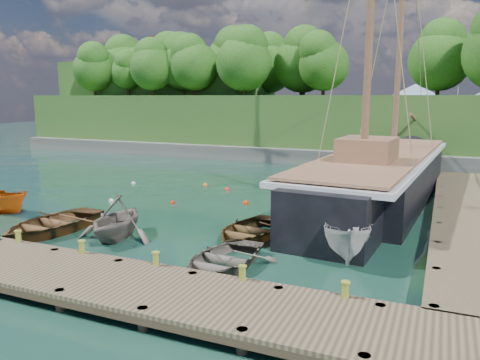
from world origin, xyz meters
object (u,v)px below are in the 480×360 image
object	(u,v)px
rowboat_1	(117,238)
cabin_boat_white	(345,254)
rowboat_0	(52,232)
rowboat_3	(222,268)
schooner	(379,181)
rowboat_2	(249,238)
motorboat_orange	(2,213)

from	to	relation	value
rowboat_1	cabin_boat_white	bearing A→B (deg)	-0.13
rowboat_0	rowboat_3	world-z (taller)	rowboat_0
rowboat_3	cabin_boat_white	size ratio (longest dim) A/B	0.91
cabin_boat_white	schooner	world-z (taller)	schooner
rowboat_0	rowboat_2	size ratio (longest dim) A/B	1.13
schooner	rowboat_3	bearing A→B (deg)	-100.70
rowboat_0	cabin_boat_white	world-z (taller)	cabin_boat_white
rowboat_0	schooner	distance (m)	17.43
rowboat_0	rowboat_1	xyz separation A→B (m)	(3.22, 0.41, 0.00)
rowboat_1	schooner	world-z (taller)	schooner
rowboat_1	motorboat_orange	distance (m)	8.35
cabin_boat_white	rowboat_2	bearing A→B (deg)	159.45
motorboat_orange	schooner	size ratio (longest dim) A/B	0.13
rowboat_0	rowboat_1	world-z (taller)	rowboat_1
rowboat_2	rowboat_3	bearing A→B (deg)	-76.32
rowboat_0	cabin_boat_white	distance (m)	12.66
rowboat_1	rowboat_3	bearing A→B (deg)	-25.61
rowboat_3	schooner	world-z (taller)	schooner
rowboat_1	rowboat_3	xyz separation A→B (m)	(5.59, -1.41, 0.00)
rowboat_2	motorboat_orange	xyz separation A→B (m)	(-13.36, -1.06, 0.00)
schooner	motorboat_orange	bearing A→B (deg)	-144.26
rowboat_1	rowboat_0	bearing A→B (deg)	175.73
motorboat_orange	schooner	world-z (taller)	schooner
rowboat_0	rowboat_2	world-z (taller)	rowboat_0
rowboat_3	motorboat_orange	distance (m)	14.10
cabin_boat_white	rowboat_0	bearing A→B (deg)	175.39
rowboat_1	schooner	xyz separation A→B (m)	(9.14, 11.83, 1.16)
motorboat_orange	cabin_boat_white	bearing A→B (deg)	-86.10
motorboat_orange	cabin_boat_white	xyz separation A→B (m)	(17.50, 0.65, 0.00)
rowboat_2	schooner	world-z (taller)	schooner
rowboat_0	rowboat_3	bearing A→B (deg)	-3.57
cabin_boat_white	motorboat_orange	bearing A→B (deg)	167.25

